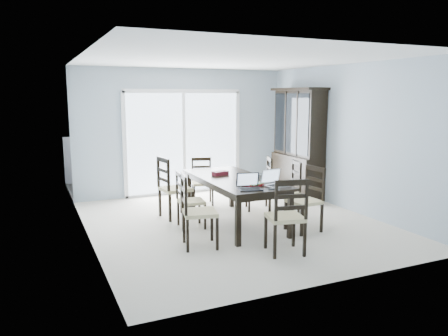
{
  "coord_description": "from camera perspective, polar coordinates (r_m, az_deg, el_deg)",
  "views": [
    {
      "loc": [
        -2.95,
        -6.18,
        2.06
      ],
      "look_at": [
        -0.18,
        0.0,
        0.92
      ],
      "focal_mm": 35.0,
      "sensor_mm": 36.0,
      "label": 1
    }
  ],
  "objects": [
    {
      "name": "railing",
      "position": [
        11.18,
        -8.6,
        1.64
      ],
      "size": [
        4.5,
        0.06,
        1.1
      ],
      "primitive_type": "cube",
      "color": "#99999E",
      "rests_on": "balcony"
    },
    {
      "name": "hot_tub",
      "position": [
        10.33,
        -8.61,
        0.32
      ],
      "size": [
        1.86,
        1.72,
        0.85
      ],
      "rotation": [
        0.0,
        0.0,
        -0.16
      ],
      "color": "brown",
      "rests_on": "balcony"
    },
    {
      "name": "chair_left_mid",
      "position": [
        6.8,
        -5.04,
        -3.42
      ],
      "size": [
        0.43,
        0.42,
        1.02
      ],
      "rotation": [
        0.0,
        0.0,
        -1.68
      ],
      "color": "black",
      "rests_on": "floor"
    },
    {
      "name": "chair_end_far",
      "position": [
        8.34,
        -2.91,
        -1.02
      ],
      "size": [
        0.47,
        0.48,
        1.01
      ],
      "rotation": [
        0.0,
        0.0,
        2.88
      ],
      "color": "black",
      "rests_on": "floor"
    },
    {
      "name": "game_box",
      "position": [
        7.21,
        -0.49,
        -0.68
      ],
      "size": [
        0.28,
        0.18,
        0.07
      ],
      "primitive_type": "cube",
      "rotation": [
        0.0,
        0.0,
        0.2
      ],
      "color": "#4D0F17",
      "rests_on": "dining_table"
    },
    {
      "name": "back_wall",
      "position": [
        9.19,
        -5.34,
        4.74
      ],
      "size": [
        4.5,
        0.02,
        2.6
      ],
      "primitive_type": "cube",
      "color": "#9CADBA",
      "rests_on": "floor"
    },
    {
      "name": "chair_left_far",
      "position": [
        7.35,
        -7.09,
        -1.71
      ],
      "size": [
        0.52,
        0.51,
        1.2
      ],
      "rotation": [
        0.0,
        0.0,
        -1.44
      ],
      "color": "black",
      "rests_on": "floor"
    },
    {
      "name": "china_hutch",
      "position": [
        8.99,
        9.65,
        3.07
      ],
      "size": [
        0.5,
        1.38,
        2.2
      ],
      "color": "black",
      "rests_on": "floor"
    },
    {
      "name": "wall_right",
      "position": [
        8.11,
        15.94,
        3.78
      ],
      "size": [
        0.02,
        5.0,
        2.6
      ],
      "primitive_type": "cube",
      "color": "#9CADBA",
      "rests_on": "floor"
    },
    {
      "name": "laptop_dark",
      "position": [
        6.1,
        3.41,
        -2.35
      ],
      "size": [
        0.37,
        0.3,
        0.23
      ],
      "rotation": [
        0.0,
        0.0,
        -0.22
      ],
      "color": "black",
      "rests_on": "dining_table"
    },
    {
      "name": "book_stack",
      "position": [
        6.38,
        3.89,
        -2.12
      ],
      "size": [
        0.33,
        0.3,
        0.05
      ],
      "rotation": [
        0.0,
        0.0,
        0.24
      ],
      "color": "maroon",
      "rests_on": "dining_table"
    },
    {
      "name": "sliding_door",
      "position": [
        9.19,
        -5.28,
        3.4
      ],
      "size": [
        2.52,
        0.05,
        2.18
      ],
      "color": "silver",
      "rests_on": "floor"
    },
    {
      "name": "chair_right_near",
      "position": [
        6.78,
        11.05,
        -3.06
      ],
      "size": [
        0.48,
        0.47,
        1.14
      ],
      "rotation": [
        0.0,
        0.0,
        1.67
      ],
      "color": "black",
      "rests_on": "floor"
    },
    {
      "name": "chair_end_near",
      "position": [
        5.66,
        8.35,
        -5.27
      ],
      "size": [
        0.53,
        0.54,
        1.18
      ],
      "rotation": [
        0.0,
        0.0,
        -0.22
      ],
      "color": "black",
      "rests_on": "floor"
    },
    {
      "name": "wall_left",
      "position": [
        6.26,
        -17.55,
        2.12
      ],
      "size": [
        0.02,
        5.0,
        2.6
      ],
      "primitive_type": "cube",
      "color": "#9CADBA",
      "rests_on": "floor"
    },
    {
      "name": "balcony",
      "position": [
        10.33,
        -7.02,
        -2.34
      ],
      "size": [
        4.5,
        2.0,
        0.1
      ],
      "primitive_type": "cube",
      "color": "gray",
      "rests_on": "ground"
    },
    {
      "name": "cell_phone",
      "position": [
        6.14,
        6.25,
        -2.78
      ],
      "size": [
        0.11,
        0.07,
        0.01
      ],
      "primitive_type": "cube",
      "rotation": [
        0.0,
        0.0,
        -0.29
      ],
      "color": "black",
      "rests_on": "dining_table"
    },
    {
      "name": "floor",
      "position": [
        7.14,
        1.35,
        -7.23
      ],
      "size": [
        5.0,
        5.0,
        0.0
      ],
      "primitive_type": "plane",
      "color": "silver",
      "rests_on": "ground"
    },
    {
      "name": "chair_right_far",
      "position": [
        7.92,
        5.17,
        -1.26
      ],
      "size": [
        0.54,
        0.53,
        1.1
      ],
      "rotation": [
        0.0,
        0.0,
        1.23
      ],
      "color": "black",
      "rests_on": "floor"
    },
    {
      "name": "chair_right_mid",
      "position": [
        7.37,
        8.59,
        -2.04
      ],
      "size": [
        0.53,
        0.52,
        1.13
      ],
      "rotation": [
        0.0,
        0.0,
        1.33
      ],
      "color": "black",
      "rests_on": "floor"
    },
    {
      "name": "dining_table",
      "position": [
        6.98,
        1.38,
        -1.93
      ],
      "size": [
        1.0,
        2.2,
        0.75
      ],
      "color": "black",
      "rests_on": "floor"
    },
    {
      "name": "ceiling",
      "position": [
        6.86,
        1.44,
        14.04
      ],
      "size": [
        5.0,
        5.0,
        0.0
      ],
      "primitive_type": "plane",
      "rotation": [
        3.14,
        0.0,
        0.0
      ],
      "color": "white",
      "rests_on": "back_wall"
    },
    {
      "name": "chair_left_near",
      "position": [
        5.92,
        -4.13,
        -4.55
      ],
      "size": [
        0.54,
        0.52,
        1.17
      ],
      "rotation": [
        0.0,
        0.0,
        -1.78
      ],
      "color": "black",
      "rests_on": "floor"
    },
    {
      "name": "laptop_silver",
      "position": [
        6.38,
        6.88,
        -1.85
      ],
      "size": [
        0.37,
        0.29,
        0.24
      ],
      "rotation": [
        0.0,
        0.0,
        0.14
      ],
      "color": "#B7B7B9",
      "rests_on": "dining_table"
    }
  ]
}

